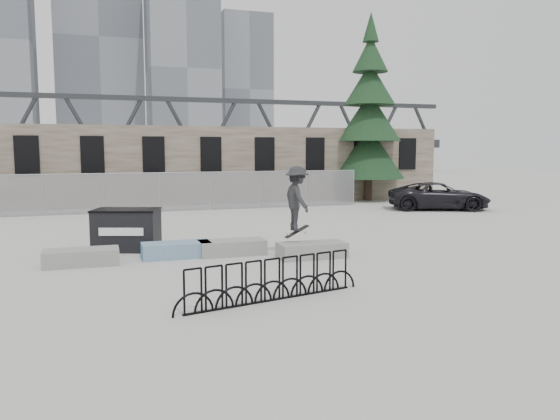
% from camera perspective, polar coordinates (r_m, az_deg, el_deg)
% --- Properties ---
extents(ground, '(120.00, 120.00, 0.00)m').
position_cam_1_polar(ground, '(16.48, -7.88, -4.88)').
color(ground, '#AAAAA6').
rests_on(ground, ground).
extents(stone_wall, '(36.00, 2.58, 4.50)m').
position_cam_1_polar(stone_wall, '(32.29, -13.24, 4.53)').
color(stone_wall, brown).
rests_on(stone_wall, ground).
extents(chainlink_fence, '(22.06, 0.06, 2.02)m').
position_cam_1_polar(chainlink_fence, '(28.64, -12.50, 1.89)').
color(chainlink_fence, gray).
rests_on(chainlink_fence, ground).
extents(planter_far_left, '(2.00, 0.90, 0.45)m').
position_cam_1_polar(planter_far_left, '(16.12, -20.04, -4.59)').
color(planter_far_left, gray).
rests_on(planter_far_left, ground).
extents(planter_center_left, '(2.00, 0.90, 0.45)m').
position_cam_1_polar(planter_center_left, '(16.52, -10.77, -4.05)').
color(planter_center_left, teal).
rests_on(planter_center_left, ground).
extents(planter_center_right, '(2.00, 0.90, 0.45)m').
position_cam_1_polar(planter_center_right, '(16.71, -5.04, -3.84)').
color(planter_center_right, gray).
rests_on(planter_center_right, ground).
extents(planter_offset, '(2.00, 0.90, 0.45)m').
position_cam_1_polar(planter_offset, '(16.22, 3.35, -4.14)').
color(planter_offset, gray).
rests_on(planter_offset, ground).
extents(dumpster, '(2.29, 1.81, 1.32)m').
position_cam_1_polar(dumpster, '(17.97, -15.73, -1.97)').
color(dumpster, black).
rests_on(dumpster, ground).
extents(bike_rack, '(4.37, 1.11, 0.90)m').
position_cam_1_polar(bike_rack, '(11.62, -0.82, -7.39)').
color(bike_rack, black).
rests_on(bike_rack, ground).
extents(spruce_tree, '(4.44, 4.44, 11.50)m').
position_cam_1_polar(spruce_tree, '(34.61, 9.31, 9.15)').
color(spruce_tree, '#38281E').
rests_on(spruce_tree, ground).
extents(skyline_towers, '(58.00, 28.00, 48.00)m').
position_cam_1_polar(skyline_towers, '(111.14, -17.80, 15.19)').
color(skyline_towers, slate).
rests_on(skyline_towers, ground).
extents(truss_bridge, '(70.00, 3.00, 9.80)m').
position_cam_1_polar(truss_bridge, '(72.08, -8.12, 7.06)').
color(truss_bridge, '#2D3033').
rests_on(truss_bridge, ground).
extents(suv, '(5.73, 4.11, 1.45)m').
position_cam_1_polar(suv, '(30.19, 16.28, 1.42)').
color(suv, black).
rests_on(suv, ground).
extents(skateboarder, '(0.79, 1.29, 2.13)m').
position_cam_1_polar(skateboarder, '(16.20, 1.79, 1.21)').
color(skateboarder, '#27282A').
rests_on(skateboarder, ground).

